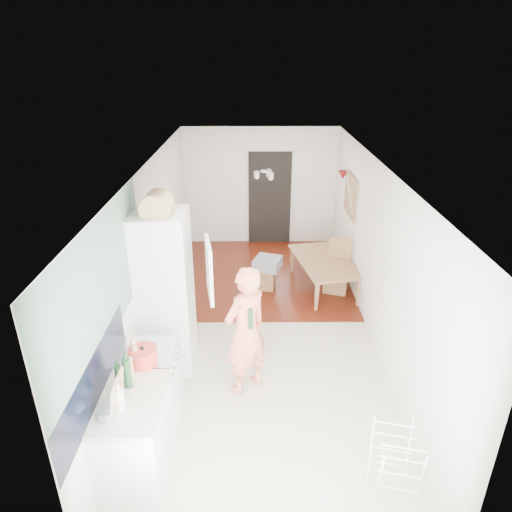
{
  "coord_description": "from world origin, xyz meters",
  "views": [
    {
      "loc": [
        -0.13,
        -5.87,
        3.9
      ],
      "look_at": [
        -0.11,
        0.2,
        1.14
      ],
      "focal_mm": 32.0,
      "sensor_mm": 36.0,
      "label": 1
    }
  ],
  "objects_px": {
    "dining_table": "(325,276)",
    "dining_chair": "(337,267)",
    "stool": "(266,278)",
    "person": "(246,320)",
    "drying_rack": "(395,465)"
  },
  "relations": [
    {
      "from": "dining_table",
      "to": "dining_chair",
      "type": "relative_size",
      "value": 1.43
    },
    {
      "from": "dining_chair",
      "to": "stool",
      "type": "xyz_separation_m",
      "value": [
        -1.23,
        0.1,
        -0.27
      ]
    },
    {
      "from": "stool",
      "to": "person",
      "type": "bearing_deg",
      "value": -96.75
    },
    {
      "from": "dining_table",
      "to": "stool",
      "type": "height_order",
      "value": "dining_table"
    },
    {
      "from": "person",
      "to": "dining_table",
      "type": "relative_size",
      "value": 1.47
    },
    {
      "from": "person",
      "to": "stool",
      "type": "xyz_separation_m",
      "value": [
        0.31,
        2.63,
        -0.79
      ]
    },
    {
      "from": "dining_table",
      "to": "dining_chair",
      "type": "bearing_deg",
      "value": -126.37
    },
    {
      "from": "dining_chair",
      "to": "drying_rack",
      "type": "bearing_deg",
      "value": -73.76
    },
    {
      "from": "dining_table",
      "to": "drying_rack",
      "type": "distance_m",
      "value": 4.16
    },
    {
      "from": "person",
      "to": "dining_table",
      "type": "distance_m",
      "value": 3.05
    },
    {
      "from": "person",
      "to": "dining_chair",
      "type": "relative_size",
      "value": 2.11
    },
    {
      "from": "dining_table",
      "to": "drying_rack",
      "type": "xyz_separation_m",
      "value": [
        0.05,
        -4.15,
        0.14
      ]
    },
    {
      "from": "person",
      "to": "drying_rack",
      "type": "height_order",
      "value": "person"
    },
    {
      "from": "drying_rack",
      "to": "dining_chair",
      "type": "bearing_deg",
      "value": 101.45
    },
    {
      "from": "dining_table",
      "to": "dining_chair",
      "type": "distance_m",
      "value": 0.32
    }
  ]
}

